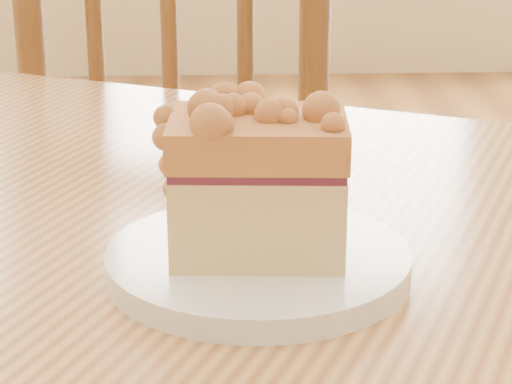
% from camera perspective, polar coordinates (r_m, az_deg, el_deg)
% --- Properties ---
extents(cafe_table_main, '(1.45, 1.25, 0.75)m').
position_cam_1_polar(cafe_table_main, '(0.75, -7.94, -9.49)').
color(cafe_table_main, tan).
rests_on(cafe_table_main, ground).
extents(cafe_chair_main, '(0.50, 0.50, 0.95)m').
position_cam_1_polar(cafe_chair_main, '(1.43, -3.24, -2.37)').
color(cafe_chair_main, brown).
rests_on(cafe_chair_main, ground).
extents(plate, '(0.20, 0.20, 0.02)m').
position_cam_1_polar(plate, '(0.64, 0.11, -4.07)').
color(plate, white).
rests_on(plate, cafe_table_main).
extents(cake_slice, '(0.12, 0.09, 0.11)m').
position_cam_1_polar(cake_slice, '(0.62, -0.10, 1.02)').
color(cake_slice, '#F8DB8C').
rests_on(cake_slice, plate).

